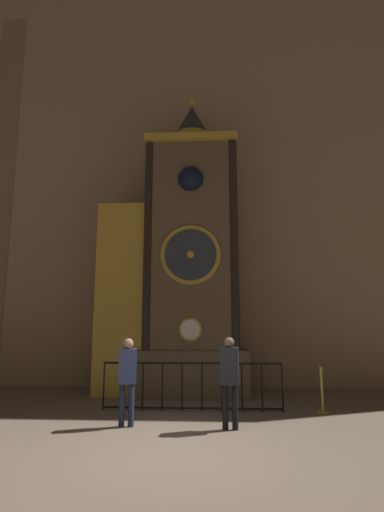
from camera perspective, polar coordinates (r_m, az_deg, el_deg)
The scene contains 7 objects.
ground_plane at distance 6.54m, azimuth -2.94°, elevation -26.54°, with size 28.00×28.00×0.00m, color brown.
cathedral_back_wall at distance 13.87m, azimuth -0.12°, elevation 12.83°, with size 24.00×0.32×14.47m.
clock_tower at distance 11.51m, azimuth -2.16°, elevation -1.43°, with size 4.18×1.81×8.78m.
railing_fence at distance 9.40m, azimuth -0.00°, elevation -17.80°, with size 4.05×0.05×1.05m.
visitor_near at distance 8.06m, azimuth -9.22°, elevation -16.14°, with size 0.38×0.29×1.63m.
visitor_far at distance 7.77m, azimuth 5.39°, elevation -16.38°, with size 0.36×0.26×1.65m.
stanchion_post at distance 9.66m, azimuth 18.11°, elevation -18.69°, with size 0.28×0.28×0.99m.
Camera 1 is at (0.64, -6.23, 1.88)m, focal length 28.00 mm.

